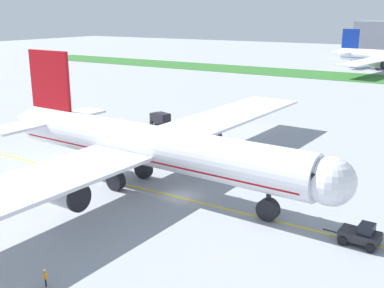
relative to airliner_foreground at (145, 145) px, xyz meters
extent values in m
plane|color=#9399A0|center=(5.41, -0.01, -5.69)|extent=(600.00, 600.00, 0.00)
cube|color=yellow|center=(5.41, -0.55, -5.68)|extent=(280.00, 0.36, 0.01)
cube|color=#2D6628|center=(5.41, 124.39, -5.64)|extent=(320.00, 24.00, 0.10)
cylinder|color=white|center=(0.78, -0.03, 0.15)|extent=(43.49, 6.96, 5.19)
cube|color=#B20C14|center=(0.78, -0.03, -0.75)|extent=(41.74, 6.48, 0.62)
sphere|color=white|center=(23.85, -0.98, 0.15)|extent=(4.93, 4.93, 4.93)
cone|color=white|center=(-23.20, 0.95, 0.54)|extent=(5.89, 4.64, 4.41)
cube|color=#B20C14|center=(-17.40, 0.71, 6.90)|extent=(7.81, 0.84, 8.31)
cube|color=white|center=(-18.05, 5.94, 0.93)|extent=(5.10, 8.49, 0.36)
cube|color=white|center=(-18.48, -4.44, 0.93)|extent=(5.10, 8.49, 0.36)
cube|color=white|center=(-0.48, 22.13, -0.49)|extent=(11.12, 39.34, 0.42)
cylinder|color=#B7BABF|center=(0.46, 13.31, -2.06)|extent=(5.04, 3.05, 2.86)
cylinder|color=black|center=(2.92, 13.21, -2.06)|extent=(0.55, 3.01, 3.00)
cylinder|color=#B7BABF|center=(-0.63, -13.30, -2.06)|extent=(5.04, 3.05, 2.86)
cylinder|color=black|center=(1.83, -13.40, -2.06)|extent=(0.55, 3.01, 3.00)
cylinder|color=black|center=(17.23, -0.71, -3.45)|extent=(0.54, 0.54, 2.01)
cylinder|color=black|center=(17.23, -0.71, -4.45)|extent=(2.51, 1.21, 2.47)
cylinder|color=black|center=(-2.57, 2.83, -3.45)|extent=(0.54, 0.54, 2.01)
cylinder|color=black|center=(-2.57, 2.83, -4.45)|extent=(2.51, 1.21, 2.47)
cylinder|color=black|center=(-2.80, -2.61, -3.45)|extent=(0.54, 0.54, 2.01)
cylinder|color=black|center=(-2.80, -2.61, -4.45)|extent=(2.51, 1.21, 2.47)
cube|color=black|center=(23.07, -0.95, 0.80)|extent=(1.98, 3.96, 0.93)
sphere|color=black|center=(-15.56, 3.18, 0.62)|extent=(0.36, 0.36, 0.36)
sphere|color=black|center=(-13.03, 3.08, 0.62)|extent=(0.36, 0.36, 0.36)
sphere|color=black|center=(-10.50, 2.98, 0.62)|extent=(0.36, 0.36, 0.36)
sphere|color=black|center=(-7.97, 2.87, 0.62)|extent=(0.36, 0.36, 0.36)
sphere|color=black|center=(-5.44, 2.77, 0.62)|extent=(0.36, 0.36, 0.36)
sphere|color=black|center=(-2.91, 2.66, 0.62)|extent=(0.36, 0.36, 0.36)
sphere|color=black|center=(-0.38, 2.56, 0.62)|extent=(0.36, 0.36, 0.36)
sphere|color=black|center=(2.15, 2.46, 0.62)|extent=(0.36, 0.36, 0.36)
sphere|color=black|center=(4.68, 2.35, 0.62)|extent=(0.36, 0.36, 0.36)
sphere|color=black|center=(7.21, 2.25, 0.62)|extent=(0.36, 0.36, 0.36)
sphere|color=black|center=(9.74, 2.15, 0.62)|extent=(0.36, 0.36, 0.36)
sphere|color=black|center=(12.27, 2.04, 0.62)|extent=(0.36, 0.36, 0.36)
sphere|color=black|center=(14.80, 1.94, 0.62)|extent=(0.36, 0.36, 0.36)
sphere|color=black|center=(17.33, 1.83, 0.62)|extent=(0.36, 0.36, 0.36)
cube|color=#26262B|center=(27.04, -1.11, -4.79)|extent=(3.86, 2.38, 0.89)
cube|color=black|center=(27.61, -1.13, -3.89)|extent=(1.43, 1.75, 0.90)
cylinder|color=black|center=(24.26, -1.00, -5.09)|extent=(1.80, 0.19, 0.12)
cylinder|color=black|center=(25.68, -2.17, -5.24)|extent=(0.91, 0.39, 0.90)
cylinder|color=black|center=(25.77, 0.06, -5.24)|extent=(0.91, 0.39, 0.90)
cylinder|color=black|center=(28.32, -2.28, -5.24)|extent=(0.91, 0.39, 0.90)
cylinder|color=black|center=(28.41, -0.05, -5.24)|extent=(0.91, 0.39, 0.90)
cylinder|color=black|center=(6.78, -22.44, -5.29)|extent=(0.12, 0.12, 0.79)
cylinder|color=orange|center=(6.66, -22.36, -4.64)|extent=(0.09, 0.09, 0.50)
cylinder|color=black|center=(6.93, -22.53, -5.29)|extent=(0.12, 0.12, 0.79)
cylinder|color=orange|center=(7.05, -22.61, -4.64)|extent=(0.09, 0.09, 0.50)
cube|color=orange|center=(6.86, -22.49, -4.62)|extent=(0.47, 0.42, 0.56)
sphere|color=tan|center=(6.86, -22.49, -4.22)|extent=(0.21, 0.21, 0.21)
cube|color=black|center=(-18.31, 29.02, -4.16)|extent=(3.74, 2.98, 2.15)
cube|color=black|center=(-20.30, 29.62, -4.28)|extent=(1.81, 2.31, 1.91)
cube|color=#263347|center=(-20.87, 29.80, -3.90)|extent=(0.60, 1.72, 0.84)
cylinder|color=black|center=(-20.61, 28.61, -5.24)|extent=(0.95, 0.55, 0.90)
cylinder|color=black|center=(-19.99, 30.64, -5.24)|extent=(0.95, 0.55, 0.90)
cylinder|color=black|center=(-17.84, 27.77, -5.24)|extent=(0.95, 0.55, 0.90)
cylinder|color=black|center=(-17.22, 29.79, -5.24)|extent=(0.95, 0.55, 0.90)
cone|color=white|center=(-18.79, 154.82, 0.08)|extent=(5.81, 4.79, 4.08)
cube|color=navy|center=(-13.60, 154.09, 5.97)|extent=(6.91, 1.45, 7.69)
cube|color=white|center=(-13.69, 158.95, 0.44)|extent=(5.26, 8.21, 0.34)
cube|color=white|center=(-15.04, 149.44, 0.44)|extent=(5.26, 8.21, 0.34)
cube|color=white|center=(-2.31, 132.60, -0.88)|extent=(13.23, 35.40, 0.38)
cylinder|color=#B7BABF|center=(-0.08, 140.14, -2.33)|extent=(4.89, 3.26, 2.64)
cylinder|color=black|center=(2.18, 139.82, -2.33)|extent=(0.78, 2.80, 2.78)
cylinder|color=black|center=(-0.32, 154.75, -3.61)|extent=(0.50, 0.50, 1.86)
cylinder|color=black|center=(-0.32, 154.75, -4.54)|extent=(2.40, 1.34, 2.28)
cylinder|color=black|center=(-1.04, 149.75, -3.61)|extent=(0.50, 0.50, 1.86)
cylinder|color=black|center=(-1.04, 149.75, -4.54)|extent=(2.40, 1.34, 2.28)
camera|label=1|loc=(35.22, -44.93, 16.16)|focal=43.81mm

